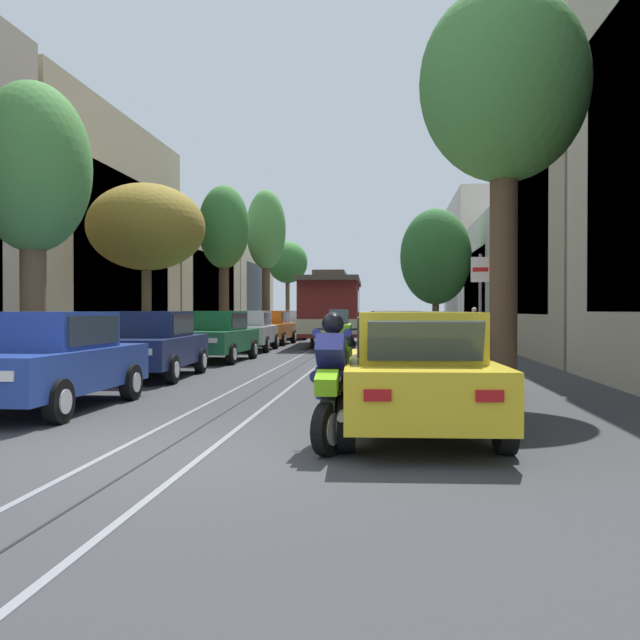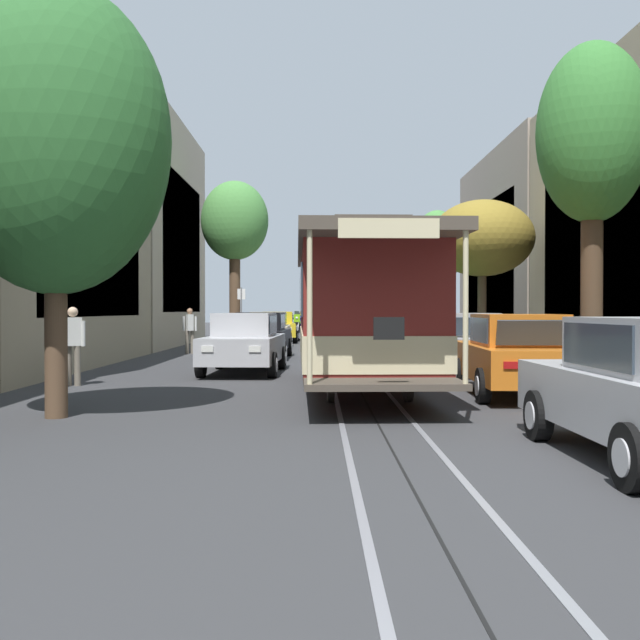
# 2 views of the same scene
# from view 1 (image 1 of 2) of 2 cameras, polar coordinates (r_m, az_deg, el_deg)

# --- Properties ---
(ground_plane) EXTENTS (160.00, 160.00, 0.00)m
(ground_plane) POSITION_cam_1_polar(r_m,az_deg,el_deg) (29.40, 0.52, -2.34)
(ground_plane) COLOR #38383A
(trolley_track_rails) EXTENTS (1.14, 62.01, 0.01)m
(trolley_track_rails) POSITION_cam_1_polar(r_m,az_deg,el_deg) (32.78, 1.04, -2.01)
(trolley_track_rails) COLOR gray
(trolley_track_rails) RESTS_ON ground
(building_facade_left) EXTENTS (5.90, 53.71, 9.03)m
(building_facade_left) POSITION_cam_1_polar(r_m,az_deg,el_deg) (32.93, -16.61, 4.86)
(building_facade_left) COLOR gray
(building_facade_left) RESTS_ON ground
(building_facade_right) EXTENTS (4.91, 53.71, 10.48)m
(building_facade_right) POSITION_cam_1_polar(r_m,az_deg,el_deg) (32.91, 17.74, 6.15)
(building_facade_right) COLOR #BCAD93
(building_facade_right) RESTS_ON ground
(parked_car_blue_near_left) EXTENTS (2.07, 4.39, 1.58)m
(parked_car_blue_near_left) POSITION_cam_1_polar(r_m,az_deg,el_deg) (12.26, -21.04, -3.03)
(parked_car_blue_near_left) COLOR #233D93
(parked_car_blue_near_left) RESTS_ON ground
(parked_car_navy_second_left) EXTENTS (2.10, 4.40, 1.58)m
(parked_car_navy_second_left) POSITION_cam_1_polar(r_m,az_deg,el_deg) (17.26, -13.42, -1.90)
(parked_car_navy_second_left) COLOR #19234C
(parked_car_navy_second_left) RESTS_ON ground
(parked_car_green_mid_left) EXTENTS (2.14, 4.42, 1.58)m
(parked_car_green_mid_left) POSITION_cam_1_polar(r_m,az_deg,el_deg) (22.53, -8.37, -1.27)
(parked_car_green_mid_left) COLOR #1E6038
(parked_car_green_mid_left) RESTS_ON ground
(parked_car_silver_fourth_left) EXTENTS (2.08, 4.40, 1.58)m
(parked_car_silver_fourth_left) POSITION_cam_1_polar(r_m,az_deg,el_deg) (28.29, -5.72, -0.85)
(parked_car_silver_fourth_left) COLOR #B7B7BC
(parked_car_silver_fourth_left) RESTS_ON ground
(parked_car_orange_fifth_left) EXTENTS (2.13, 4.42, 1.58)m
(parked_car_orange_fifth_left) POSITION_cam_1_polar(r_m,az_deg,el_deg) (33.38, -4.04, -0.60)
(parked_car_orange_fifth_left) COLOR orange
(parked_car_orange_fifth_left) RESTS_ON ground
(parked_car_silver_sixth_left) EXTENTS (2.06, 4.39, 1.58)m
(parked_car_silver_sixth_left) POSITION_cam_1_polar(r_m,az_deg,el_deg) (39.53, -2.32, -0.38)
(parked_car_silver_sixth_left) COLOR #B7B7BC
(parked_car_silver_sixth_left) RESTS_ON ground
(parked_car_black_far_left) EXTENTS (2.13, 4.42, 1.58)m
(parked_car_black_far_left) POSITION_cam_1_polar(r_m,az_deg,el_deg) (44.74, -1.71, -0.24)
(parked_car_black_far_left) COLOR black
(parked_car_black_far_left) RESTS_ON ground
(parked_car_yellow_near_right) EXTENTS (2.13, 4.42, 1.58)m
(parked_car_yellow_near_right) POSITION_cam_1_polar(r_m,az_deg,el_deg) (9.32, 7.71, -4.17)
(parked_car_yellow_near_right) COLOR gold
(parked_car_yellow_near_right) RESTS_ON ground
(parked_car_beige_second_right) EXTENTS (2.02, 4.37, 1.58)m
(parked_car_beige_second_right) POSITION_cam_1_polar(r_m,az_deg,el_deg) (15.04, 7.25, -2.28)
(parked_car_beige_second_right) COLOR #C1B28E
(parked_car_beige_second_right) RESTS_ON ground
(parked_car_black_mid_right) EXTENTS (2.10, 4.41, 1.58)m
(parked_car_black_mid_right) POSITION_cam_1_polar(r_m,az_deg,el_deg) (21.83, 6.23, -1.33)
(parked_car_black_mid_right) COLOR black
(parked_car_black_mid_right) RESTS_ON ground
(parked_car_silver_fourth_right) EXTENTS (2.13, 4.42, 1.58)m
(parked_car_silver_fourth_right) POSITION_cam_1_polar(r_m,az_deg,el_deg) (27.78, 6.02, -0.88)
(parked_car_silver_fourth_right) COLOR #B7B7BC
(parked_car_silver_fourth_right) RESTS_ON ground
(street_tree_kerb_left_near) EXTENTS (2.32, 2.41, 6.21)m
(street_tree_kerb_left_near) POSITION_cam_1_polar(r_m,az_deg,el_deg) (15.69, -22.10, 10.86)
(street_tree_kerb_left_near) COLOR brown
(street_tree_kerb_left_near) RESTS_ON ground
(street_tree_kerb_left_second) EXTENTS (3.61, 3.74, 5.52)m
(street_tree_kerb_left_second) POSITION_cam_1_polar(r_m,az_deg,el_deg) (22.77, -13.78, 7.22)
(street_tree_kerb_left_second) COLOR brown
(street_tree_kerb_left_second) RESTS_ON ground
(street_tree_kerb_left_mid) EXTENTS (2.30, 2.42, 7.28)m
(street_tree_kerb_left_mid) POSITION_cam_1_polar(r_m,az_deg,el_deg) (32.74, -7.74, 7.19)
(street_tree_kerb_left_mid) COLOR #4C3826
(street_tree_kerb_left_mid) RESTS_ON ground
(street_tree_kerb_left_fourth) EXTENTS (2.30, 2.19, 8.58)m
(street_tree_kerb_left_fourth) POSITION_cam_1_polar(r_m,az_deg,el_deg) (41.44, -4.36, 7.03)
(street_tree_kerb_left_fourth) COLOR #4C3826
(street_tree_kerb_left_fourth) RESTS_ON ground
(street_tree_kerb_left_far) EXTENTS (2.79, 2.88, 6.43)m
(street_tree_kerb_left_far) POSITION_cam_1_polar(r_m,az_deg,el_deg) (49.89, -2.62, 4.61)
(street_tree_kerb_left_far) COLOR brown
(street_tree_kerb_left_far) RESTS_ON ground
(street_tree_kerb_right_near) EXTENTS (3.10, 2.57, 7.60)m
(street_tree_kerb_right_near) POSITION_cam_1_polar(r_m,az_deg,el_deg) (14.09, 14.58, 17.41)
(street_tree_kerb_right_near) COLOR brown
(street_tree_kerb_right_near) RESTS_ON ground
(street_tree_kerb_right_second) EXTENTS (3.54, 3.03, 6.68)m
(street_tree_kerb_right_second) POSITION_cam_1_polar(r_m,az_deg,el_deg) (35.96, 9.29, 5.03)
(street_tree_kerb_right_second) COLOR brown
(street_tree_kerb_right_second) RESTS_ON ground
(cable_car_trolley) EXTENTS (2.80, 9.17, 3.28)m
(cable_car_trolley) POSITION_cam_1_polar(r_m,az_deg,el_deg) (32.00, 0.94, 0.89)
(cable_car_trolley) COLOR maroon
(cable_car_trolley) RESTS_ON ground
(motorcycle_with_rider) EXTENTS (0.54, 1.92, 1.62)m
(motorcycle_with_rider) POSITION_cam_1_polar(r_m,az_deg,el_deg) (8.35, 1.11, -4.38)
(motorcycle_with_rider) COLOR black
(motorcycle_with_rider) RESTS_ON ground
(pedestrian_on_left_pavement) EXTENTS (0.55, 0.35, 1.73)m
(pedestrian_on_left_pavement) POSITION_cam_1_polar(r_m,az_deg,el_deg) (31.24, 12.28, -0.38)
(pedestrian_on_left_pavement) COLOR slate
(pedestrian_on_left_pavement) RESTS_ON ground
(pedestrian_on_right_pavement) EXTENTS (0.55, 0.42, 1.73)m
(pedestrian_on_right_pavement) POSITION_cam_1_polar(r_m,az_deg,el_deg) (19.47, 14.89, -1.07)
(pedestrian_on_right_pavement) COLOR slate
(pedestrian_on_right_pavement) RESTS_ON ground
(street_sign_post) EXTENTS (0.36, 0.07, 2.69)m
(street_sign_post) POSITION_cam_1_polar(r_m,az_deg,el_deg) (13.97, 12.75, 1.04)
(street_sign_post) COLOR slate
(street_sign_post) RESTS_ON ground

